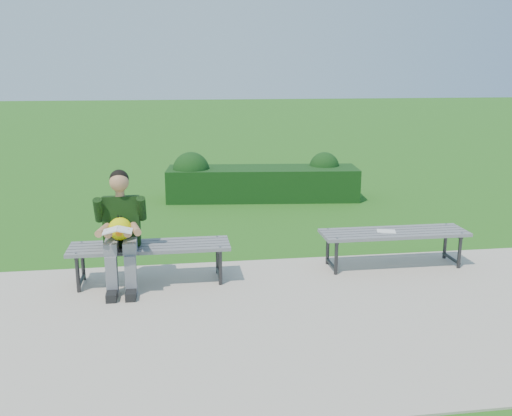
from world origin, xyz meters
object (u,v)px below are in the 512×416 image
bench_left (150,249)px  paper_sheet (386,231)px  hedge (258,180)px  seated_boy (121,227)px  bench_right (394,235)px

bench_left → paper_sheet: bearing=2.6°
hedge → seated_boy: (-2.17, -4.28, 0.36)m
hedge → bench_left: hedge is taller
bench_left → paper_sheet: size_ratio=6.99×
bench_right → seated_boy: seated_boy is taller
seated_boy → paper_sheet: (3.15, 0.23, -0.24)m
bench_left → seated_boy: size_ratio=1.37×
hedge → bench_left: (-1.87, -4.19, 0.06)m
bench_left → seated_boy: 0.43m
hedge → paper_sheet: hedge is taller
hedge → seated_boy: seated_boy is taller
bench_left → bench_right: bearing=2.5°
hedge → paper_sheet: size_ratio=14.11×
hedge → seated_boy: size_ratio=2.76×
hedge → paper_sheet: 4.17m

